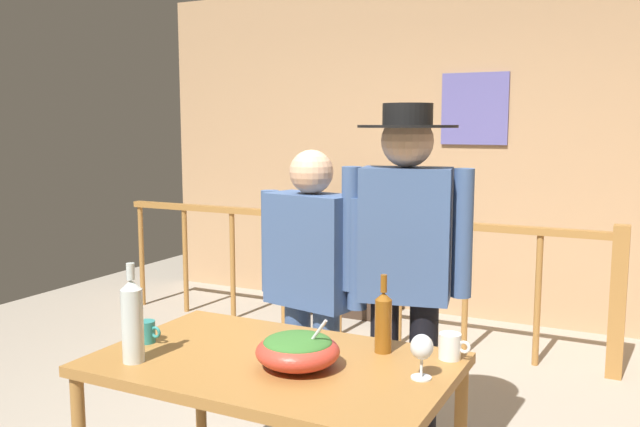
{
  "coord_description": "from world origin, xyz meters",
  "views": [
    {
      "loc": [
        1.28,
        -2.8,
        1.63
      ],
      "look_at": [
        0.07,
        -0.39,
        1.27
      ],
      "focal_mm": 37.31,
      "sensor_mm": 36.0,
      "label": 1
    }
  ],
  "objects_px": {
    "person_standing_left": "(312,278)",
    "framed_picture": "(475,109)",
    "flat_screen_tv": "(341,225)",
    "mug_white": "(450,346)",
    "wine_bottle_amber": "(383,321)",
    "serving_table": "(274,379)",
    "wine_glass": "(422,349)",
    "person_standing_right": "(405,257)",
    "mug_teal": "(147,332)",
    "tv_console": "(342,282)",
    "wine_bottle_clear": "(132,320)",
    "stair_railing": "(400,261)",
    "salad_bowl": "(298,349)"
  },
  "relations": [
    {
      "from": "mug_white",
      "to": "person_standing_right",
      "type": "relative_size",
      "value": 0.07
    },
    {
      "from": "wine_bottle_amber",
      "to": "tv_console",
      "type": "bearing_deg",
      "value": 117.28
    },
    {
      "from": "flat_screen_tv",
      "to": "wine_glass",
      "type": "height_order",
      "value": "flat_screen_tv"
    },
    {
      "from": "wine_bottle_clear",
      "to": "person_standing_left",
      "type": "relative_size",
      "value": 0.24
    },
    {
      "from": "wine_bottle_clear",
      "to": "mug_white",
      "type": "relative_size",
      "value": 3.1
    },
    {
      "from": "wine_glass",
      "to": "mug_teal",
      "type": "height_order",
      "value": "wine_glass"
    },
    {
      "from": "serving_table",
      "to": "mug_white",
      "type": "distance_m",
      "value": 0.66
    },
    {
      "from": "tv_console",
      "to": "wine_bottle_clear",
      "type": "bearing_deg",
      "value": -77.94
    },
    {
      "from": "person_standing_left",
      "to": "person_standing_right",
      "type": "relative_size",
      "value": 0.88
    },
    {
      "from": "framed_picture",
      "to": "serving_table",
      "type": "distance_m",
      "value": 3.63
    },
    {
      "from": "flat_screen_tv",
      "to": "mug_white",
      "type": "bearing_deg",
      "value": -58.37
    },
    {
      "from": "person_standing_left",
      "to": "wine_glass",
      "type": "bearing_deg",
      "value": 149.75
    },
    {
      "from": "framed_picture",
      "to": "flat_screen_tv",
      "type": "xyz_separation_m",
      "value": [
        -1.06,
        -0.32,
        -0.99
      ]
    },
    {
      "from": "person_standing_right",
      "to": "serving_table",
      "type": "bearing_deg",
      "value": 61.03
    },
    {
      "from": "wine_glass",
      "to": "wine_bottle_amber",
      "type": "bearing_deg",
      "value": 138.07
    },
    {
      "from": "framed_picture",
      "to": "wine_bottle_clear",
      "type": "distance_m",
      "value": 3.82
    },
    {
      "from": "stair_railing",
      "to": "wine_bottle_amber",
      "type": "bearing_deg",
      "value": -71.94
    },
    {
      "from": "serving_table",
      "to": "wine_glass",
      "type": "height_order",
      "value": "wine_glass"
    },
    {
      "from": "mug_white",
      "to": "person_standing_right",
      "type": "distance_m",
      "value": 0.63
    },
    {
      "from": "tv_console",
      "to": "stair_railing",
      "type": "bearing_deg",
      "value": -39.74
    },
    {
      "from": "wine_bottle_amber",
      "to": "mug_teal",
      "type": "distance_m",
      "value": 0.94
    },
    {
      "from": "framed_picture",
      "to": "tv_console",
      "type": "relative_size",
      "value": 0.65
    },
    {
      "from": "stair_railing",
      "to": "mug_white",
      "type": "bearing_deg",
      "value": -66.13
    },
    {
      "from": "serving_table",
      "to": "mug_teal",
      "type": "bearing_deg",
      "value": -173.81
    },
    {
      "from": "framed_picture",
      "to": "stair_railing",
      "type": "bearing_deg",
      "value": -107.77
    },
    {
      "from": "wine_bottle_amber",
      "to": "person_standing_left",
      "type": "xyz_separation_m",
      "value": [
        -0.57,
        0.52,
        -0.0
      ]
    },
    {
      "from": "wine_bottle_amber",
      "to": "mug_white",
      "type": "height_order",
      "value": "wine_bottle_amber"
    },
    {
      "from": "person_standing_left",
      "to": "framed_picture",
      "type": "bearing_deg",
      "value": -80.67
    },
    {
      "from": "flat_screen_tv",
      "to": "serving_table",
      "type": "height_order",
      "value": "flat_screen_tv"
    },
    {
      "from": "wine_bottle_amber",
      "to": "mug_white",
      "type": "relative_size",
      "value": 2.54
    },
    {
      "from": "salad_bowl",
      "to": "mug_white",
      "type": "bearing_deg",
      "value": 35.7
    },
    {
      "from": "framed_picture",
      "to": "flat_screen_tv",
      "type": "relative_size",
      "value": 1.05
    },
    {
      "from": "flat_screen_tv",
      "to": "wine_bottle_clear",
      "type": "relative_size",
      "value": 1.51
    },
    {
      "from": "wine_bottle_amber",
      "to": "mug_teal",
      "type": "xyz_separation_m",
      "value": [
        -0.88,
        -0.31,
        -0.08
      ]
    },
    {
      "from": "wine_bottle_amber",
      "to": "mug_teal",
      "type": "bearing_deg",
      "value": -160.34
    },
    {
      "from": "serving_table",
      "to": "mug_teal",
      "type": "xyz_separation_m",
      "value": [
        -0.55,
        -0.06,
        0.12
      ]
    },
    {
      "from": "mug_teal",
      "to": "wine_bottle_clear",
      "type": "bearing_deg",
      "value": -61.61
    },
    {
      "from": "stair_railing",
      "to": "wine_glass",
      "type": "xyz_separation_m",
      "value": [
        0.96,
        -2.48,
        0.25
      ]
    },
    {
      "from": "serving_table",
      "to": "wine_glass",
      "type": "distance_m",
      "value": 0.58
    },
    {
      "from": "person_standing_left",
      "to": "person_standing_right",
      "type": "height_order",
      "value": "person_standing_right"
    },
    {
      "from": "mug_teal",
      "to": "person_standing_right",
      "type": "xyz_separation_m",
      "value": [
        0.78,
        0.83,
        0.22
      ]
    },
    {
      "from": "serving_table",
      "to": "wine_glass",
      "type": "relative_size",
      "value": 8.4
    },
    {
      "from": "tv_console",
      "to": "mug_teal",
      "type": "xyz_separation_m",
      "value": [
        0.63,
        -3.24,
        0.56
      ]
    },
    {
      "from": "mug_teal",
      "to": "tv_console",
      "type": "bearing_deg",
      "value": 101.01
    },
    {
      "from": "flat_screen_tv",
      "to": "wine_bottle_clear",
      "type": "bearing_deg",
      "value": -77.83
    },
    {
      "from": "wine_bottle_amber",
      "to": "flat_screen_tv",
      "type": "bearing_deg",
      "value": 117.53
    },
    {
      "from": "stair_railing",
      "to": "mug_white",
      "type": "distance_m",
      "value": 2.47
    },
    {
      "from": "flat_screen_tv",
      "to": "wine_bottle_amber",
      "type": "relative_size",
      "value": 1.85
    },
    {
      "from": "mug_teal",
      "to": "flat_screen_tv",
      "type": "bearing_deg",
      "value": 101.11
    },
    {
      "from": "salad_bowl",
      "to": "wine_bottle_amber",
      "type": "height_order",
      "value": "wine_bottle_amber"
    }
  ]
}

